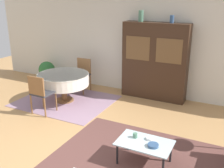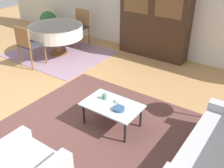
{
  "view_description": "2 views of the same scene",
  "coord_description": "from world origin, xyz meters",
  "px_view_note": "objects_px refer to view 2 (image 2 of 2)",
  "views": [
    {
      "loc": [
        2.45,
        -3.06,
        2.66
      ],
      "look_at": [
        0.2,
        1.4,
        0.95
      ],
      "focal_mm": 42.0,
      "sensor_mm": 36.0,
      "label": 1
    },
    {
      "loc": [
        3.16,
        -2.21,
        2.6
      ],
      "look_at": [
        1.25,
        0.49,
        0.75
      ],
      "focal_mm": 42.0,
      "sensor_mm": 36.0,
      "label": 2
    }
  ],
  "objects_px": {
    "dining_table": "(56,31)",
    "bowl": "(119,109)",
    "bowl_small": "(119,101)",
    "display_cabinet": "(155,16)",
    "coffee_table": "(112,107)",
    "dining_chair_near": "(28,43)",
    "dining_chair_far": "(80,25)",
    "potted_plant": "(48,21)",
    "cup": "(104,96)"
  },
  "relations": [
    {
      "from": "display_cabinet",
      "to": "cup",
      "type": "xyz_separation_m",
      "value": [
        0.61,
        -2.82,
        -0.57
      ]
    },
    {
      "from": "display_cabinet",
      "to": "potted_plant",
      "type": "relative_size",
      "value": 3.04
    },
    {
      "from": "display_cabinet",
      "to": "dining_table",
      "type": "distance_m",
      "value": 2.41
    },
    {
      "from": "display_cabinet",
      "to": "potted_plant",
      "type": "height_order",
      "value": "display_cabinet"
    },
    {
      "from": "dining_chair_far",
      "to": "bowl_small",
      "type": "bearing_deg",
      "value": 140.56
    },
    {
      "from": "bowl_small",
      "to": "potted_plant",
      "type": "height_order",
      "value": "potted_plant"
    },
    {
      "from": "dining_table",
      "to": "cup",
      "type": "relative_size",
      "value": 16.31
    },
    {
      "from": "potted_plant",
      "to": "dining_chair_near",
      "type": "bearing_deg",
      "value": -52.92
    },
    {
      "from": "display_cabinet",
      "to": "cup",
      "type": "bearing_deg",
      "value": -77.79
    },
    {
      "from": "dining_chair_far",
      "to": "cup",
      "type": "bearing_deg",
      "value": 137.38
    },
    {
      "from": "dining_table",
      "to": "potted_plant",
      "type": "relative_size",
      "value": 1.98
    },
    {
      "from": "dining_chair_near",
      "to": "bowl",
      "type": "xyz_separation_m",
      "value": [
        2.96,
        -0.79,
        -0.14
      ]
    },
    {
      "from": "coffee_table",
      "to": "potted_plant",
      "type": "height_order",
      "value": "potted_plant"
    },
    {
      "from": "dining_table",
      "to": "potted_plant",
      "type": "distance_m",
      "value": 1.83
    },
    {
      "from": "dining_table",
      "to": "potted_plant",
      "type": "height_order",
      "value": "dining_table"
    },
    {
      "from": "cup",
      "to": "potted_plant",
      "type": "height_order",
      "value": "potted_plant"
    },
    {
      "from": "bowl_small",
      "to": "potted_plant",
      "type": "bearing_deg",
      "value": 149.44
    },
    {
      "from": "dining_chair_near",
      "to": "dining_chair_far",
      "type": "relative_size",
      "value": 1.0
    },
    {
      "from": "cup",
      "to": "bowl",
      "type": "xyz_separation_m",
      "value": [
        0.36,
        -0.12,
        -0.02
      ]
    },
    {
      "from": "cup",
      "to": "display_cabinet",
      "type": "bearing_deg",
      "value": 102.21
    },
    {
      "from": "bowl_small",
      "to": "dining_table",
      "type": "bearing_deg",
      "value": 152.64
    },
    {
      "from": "dining_table",
      "to": "dining_chair_near",
      "type": "relative_size",
      "value": 1.41
    },
    {
      "from": "dining_table",
      "to": "dining_chair_far",
      "type": "relative_size",
      "value": 1.41
    },
    {
      "from": "bowl",
      "to": "coffee_table",
      "type": "bearing_deg",
      "value": 160.44
    },
    {
      "from": "display_cabinet",
      "to": "dining_chair_far",
      "type": "height_order",
      "value": "display_cabinet"
    },
    {
      "from": "coffee_table",
      "to": "dining_table",
      "type": "bearing_deg",
      "value": 150.3
    },
    {
      "from": "coffee_table",
      "to": "dining_table",
      "type": "xyz_separation_m",
      "value": [
        -2.8,
        1.6,
        0.24
      ]
    },
    {
      "from": "dining_table",
      "to": "bowl_small",
      "type": "relative_size",
      "value": 10.69
    },
    {
      "from": "cup",
      "to": "bowl",
      "type": "relative_size",
      "value": 0.46
    },
    {
      "from": "coffee_table",
      "to": "bowl",
      "type": "xyz_separation_m",
      "value": [
        0.16,
        -0.06,
        0.06
      ]
    },
    {
      "from": "dining_chair_near",
      "to": "bowl",
      "type": "bearing_deg",
      "value": -14.88
    },
    {
      "from": "display_cabinet",
      "to": "dining_chair_near",
      "type": "height_order",
      "value": "display_cabinet"
    },
    {
      "from": "display_cabinet",
      "to": "coffee_table",
      "type": "bearing_deg",
      "value": -74.42
    },
    {
      "from": "bowl_small",
      "to": "potted_plant",
      "type": "distance_m",
      "value": 5.01
    },
    {
      "from": "dining_table",
      "to": "cup",
      "type": "xyz_separation_m",
      "value": [
        2.6,
        -1.53,
        -0.16
      ]
    },
    {
      "from": "coffee_table",
      "to": "dining_table",
      "type": "height_order",
      "value": "dining_table"
    },
    {
      "from": "dining_chair_near",
      "to": "cup",
      "type": "relative_size",
      "value": 11.59
    },
    {
      "from": "cup",
      "to": "bowl_small",
      "type": "height_order",
      "value": "cup"
    },
    {
      "from": "dining_chair_far",
      "to": "bowl_small",
      "type": "distance_m",
      "value": 3.69
    },
    {
      "from": "dining_table",
      "to": "bowl",
      "type": "relative_size",
      "value": 7.49
    },
    {
      "from": "dining_chair_far",
      "to": "dining_table",
      "type": "bearing_deg",
      "value": 90.0
    },
    {
      "from": "coffee_table",
      "to": "dining_table",
      "type": "relative_size",
      "value": 0.68
    },
    {
      "from": "cup",
      "to": "potted_plant",
      "type": "relative_size",
      "value": 0.12
    },
    {
      "from": "display_cabinet",
      "to": "dining_chair_far",
      "type": "xyz_separation_m",
      "value": [
        -1.99,
        -0.43,
        -0.45
      ]
    },
    {
      "from": "bowl_small",
      "to": "display_cabinet",
      "type": "bearing_deg",
      "value": 107.09
    },
    {
      "from": "bowl",
      "to": "bowl_small",
      "type": "relative_size",
      "value": 1.43
    },
    {
      "from": "potted_plant",
      "to": "bowl",
      "type": "bearing_deg",
      "value": -31.64
    },
    {
      "from": "display_cabinet",
      "to": "cup",
      "type": "relative_size",
      "value": 25.04
    },
    {
      "from": "bowl",
      "to": "cup",
      "type": "bearing_deg",
      "value": 160.62
    },
    {
      "from": "dining_table",
      "to": "display_cabinet",
      "type": "bearing_deg",
      "value": 33.03
    }
  ]
}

